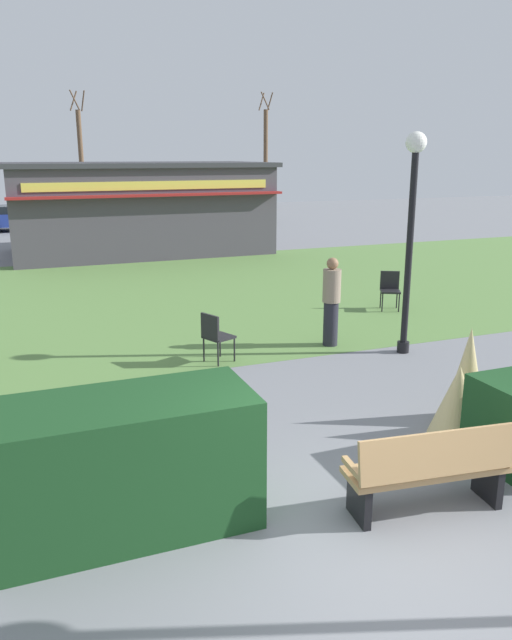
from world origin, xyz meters
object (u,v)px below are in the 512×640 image
Objects in this scene: parked_car_west_slot at (22,217)px; parked_car_east_slot at (224,210)px; cafe_chair_center at (390,287)px; parked_car_center_slot at (130,213)px; person_strolling at (331,301)px; tree_left_bg at (266,158)px; lamppost_mid at (411,217)px; food_kiosk at (139,207)px; cafe_chair_east at (215,334)px; park_bench at (430,470)px; tree_right_bg at (81,161)px.

parked_car_east_slot is at bearing -0.03° from parked_car_west_slot.
parked_car_east_slot reaches higher than cafe_chair_center.
parked_car_west_slot is at bearing -179.99° from parked_car_center_slot.
parked_car_center_slot is at bearing 7.86° from person_strolling.
tree_left_bg reaches higher than parked_car_east_slot.
person_strolling is (-1.05, 0.88, -1.61)m from lamppost_mid.
parked_car_west_slot is 10.22m from parked_car_east_slot.
lamppost_mid is 23.58m from parked_car_west_slot.
food_kiosk is 10.48× the size of cafe_chair_center.
lamppost_mid is at bearing -118.87° from cafe_chair_center.
lamppost_mid is 0.91× the size of parked_car_center_slot.
parked_car_east_slot is (7.59, 22.02, 0.12)m from cafe_chair_east.
parked_car_west_slot is at bearing 104.89° from lamppost_mid.
park_bench reaches higher than cafe_chair_center.
cafe_chair_center is 3.36m from person_strolling.
person_strolling is at bearing 71.79° from park_bench.
parked_car_west_slot is at bearing 114.45° from food_kiosk.
food_kiosk is 13.42m from cafe_chair_east.
person_strolling is 0.39× the size of parked_car_west_slot.
parked_car_center_slot is 0.58× the size of tree_left_bg.
parked_car_center_slot reaches higher than park_bench.
person_strolling is (1.79, 5.45, 0.38)m from park_bench.
parked_car_west_slot is at bearing 21.28° from person_strolling.
park_bench is at bearing -94.18° from parked_car_center_slot.
food_kiosk is 11.75m from cafe_chair_center.
park_bench is 5.75m from person_strolling.
cafe_chair_center is at bearing -106.32° from tree_left_bg.
food_kiosk reaches higher than cafe_chair_center.
parked_car_west_slot is at bearing -119.01° from tree_right_bg.
tree_left_bg is at bearing 70.27° from park_bench.
food_kiosk is at bearing 84.30° from cafe_chair_east.
tree_left_bg is (10.26, 6.87, 2.69)m from parked_car_center_slot.
park_bench is 27.36m from parked_car_center_slot.
parked_car_center_slot is (-2.45, 19.81, 0.12)m from cafe_chair_center.
person_strolling is (1.03, -13.13, -0.78)m from food_kiosk.
parked_car_east_slot is (5.02, -0.01, 0.00)m from parked_car_center_slot.
tree_right_bg is (1.05, 28.66, 2.65)m from cafe_chair_east.
cafe_chair_center is 26.88m from tree_right_bg.
person_strolling is 21.85m from parked_car_center_slot.
parked_car_center_slot is at bearing 81.93° from food_kiosk.
tree_right_bg is at bearing 91.05° from food_kiosk.
park_bench is 0.45× the size of lamppost_mid.
lamppost_mid is 0.53× the size of tree_left_bg.
parked_car_east_slot is at bearing 75.58° from park_bench.
cafe_chair_east is at bearing 102.76° from person_strolling.
person_strolling is at bearing 139.98° from lamppost_mid.
person_strolling is at bearing 4.36° from cafe_chair_east.
food_kiosk is 8.86m from parked_car_center_slot.
cafe_chair_east is at bearing -83.18° from parked_car_west_slot.
food_kiosk reaches higher than parked_car_east_slot.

